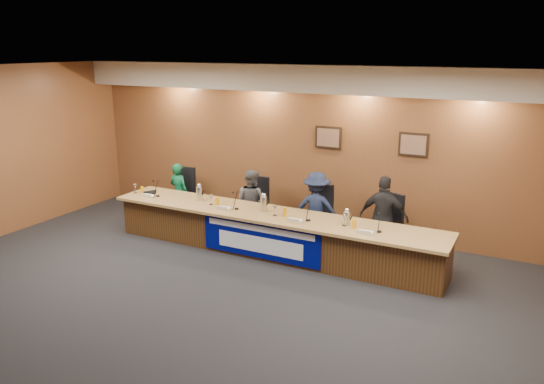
{
  "coord_description": "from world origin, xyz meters",
  "views": [
    {
      "loc": [
        4.03,
        -5.33,
        3.54
      ],
      "look_at": [
        -0.14,
        2.7,
        1.02
      ],
      "focal_mm": 35.0,
      "sensor_mm": 36.0,
      "label": 1
    }
  ],
  "objects_px": {
    "panelist_a": "(179,192)",
    "office_chair_a": "(182,197)",
    "office_chair_c": "(318,218)",
    "carafe_left": "(200,194)",
    "dais_body": "(271,234)",
    "panelist_c": "(316,209)",
    "panelist_d": "(384,217)",
    "carafe_mid": "(264,204)",
    "panelist_b": "(251,202)",
    "carafe_right": "(347,218)",
    "speakerphone": "(151,193)",
    "banner": "(260,240)",
    "office_chair_d": "(385,229)",
    "office_chair_b": "(254,208)"
  },
  "relations": [
    {
      "from": "panelist_c",
      "to": "carafe_right",
      "type": "distance_m",
      "value": 1.15
    },
    {
      "from": "panelist_b",
      "to": "panelist_d",
      "type": "bearing_deg",
      "value": -171.36
    },
    {
      "from": "banner",
      "to": "office_chair_d",
      "type": "distance_m",
      "value": 2.17
    },
    {
      "from": "panelist_c",
      "to": "office_chair_c",
      "type": "bearing_deg",
      "value": -101.39
    },
    {
      "from": "panelist_d",
      "to": "office_chair_c",
      "type": "distance_m",
      "value": 1.26
    },
    {
      "from": "panelist_b",
      "to": "carafe_mid",
      "type": "height_order",
      "value": "panelist_b"
    },
    {
      "from": "dais_body",
      "to": "panelist_c",
      "type": "height_order",
      "value": "panelist_c"
    },
    {
      "from": "panelist_d",
      "to": "office_chair_a",
      "type": "bearing_deg",
      "value": -2.81
    },
    {
      "from": "office_chair_c",
      "to": "office_chair_d",
      "type": "bearing_deg",
      "value": -3.67
    },
    {
      "from": "speakerphone",
      "to": "dais_body",
      "type": "bearing_deg",
      "value": 0.8
    },
    {
      "from": "dais_body",
      "to": "banner",
      "type": "bearing_deg",
      "value": -90.0
    },
    {
      "from": "dais_body",
      "to": "panelist_b",
      "type": "bearing_deg",
      "value": 138.15
    },
    {
      "from": "carafe_right",
      "to": "speakerphone",
      "type": "xyz_separation_m",
      "value": [
        -4.0,
        -0.01,
        -0.09
      ]
    },
    {
      "from": "panelist_a",
      "to": "panelist_b",
      "type": "xyz_separation_m",
      "value": [
        1.72,
        0.0,
        0.03
      ]
    },
    {
      "from": "office_chair_c",
      "to": "carafe_right",
      "type": "distance_m",
      "value": 1.26
    },
    {
      "from": "panelist_b",
      "to": "office_chair_a",
      "type": "height_order",
      "value": "panelist_b"
    },
    {
      "from": "dais_body",
      "to": "carafe_left",
      "type": "distance_m",
      "value": 1.61
    },
    {
      "from": "panelist_b",
      "to": "carafe_right",
      "type": "distance_m",
      "value": 2.33
    },
    {
      "from": "dais_body",
      "to": "speakerphone",
      "type": "bearing_deg",
      "value": -179.2
    },
    {
      "from": "office_chair_b",
      "to": "dais_body",
      "type": "bearing_deg",
      "value": -45.86
    },
    {
      "from": "office_chair_a",
      "to": "panelist_c",
      "type": "bearing_deg",
      "value": -12.46
    },
    {
      "from": "office_chair_a",
      "to": "carafe_left",
      "type": "distance_m",
      "value": 1.35
    },
    {
      "from": "panelist_d",
      "to": "carafe_mid",
      "type": "height_order",
      "value": "panelist_d"
    },
    {
      "from": "banner",
      "to": "panelist_a",
      "type": "relative_size",
      "value": 1.8
    },
    {
      "from": "office_chair_a",
      "to": "carafe_right",
      "type": "distance_m",
      "value": 4.02
    },
    {
      "from": "panelist_b",
      "to": "carafe_left",
      "type": "distance_m",
      "value": 1.02
    },
    {
      "from": "panelist_d",
      "to": "carafe_mid",
      "type": "bearing_deg",
      "value": 18.99
    },
    {
      "from": "office_chair_b",
      "to": "banner",
      "type": "bearing_deg",
      "value": -57.14
    },
    {
      "from": "speakerphone",
      "to": "office_chair_a",
      "type": "bearing_deg",
      "value": 84.48
    },
    {
      "from": "office_chair_a",
      "to": "office_chair_b",
      "type": "height_order",
      "value": "same"
    },
    {
      "from": "panelist_b",
      "to": "office_chair_c",
      "type": "bearing_deg",
      "value": -167.12
    },
    {
      "from": "panelist_c",
      "to": "panelist_d",
      "type": "bearing_deg",
      "value": 168.61
    },
    {
      "from": "panelist_b",
      "to": "carafe_right",
      "type": "xyz_separation_m",
      "value": [
        2.19,
        -0.76,
        0.22
      ]
    },
    {
      "from": "panelist_b",
      "to": "speakerphone",
      "type": "xyz_separation_m",
      "value": [
        -1.8,
        -0.77,
        0.14
      ]
    },
    {
      "from": "office_chair_c",
      "to": "carafe_left",
      "type": "bearing_deg",
      "value": -162.57
    },
    {
      "from": "panelist_a",
      "to": "office_chair_b",
      "type": "height_order",
      "value": "panelist_a"
    },
    {
      "from": "dais_body",
      "to": "banner",
      "type": "xyz_separation_m",
      "value": [
        0.0,
        -0.41,
        0.03
      ]
    },
    {
      "from": "panelist_a",
      "to": "office_chair_a",
      "type": "distance_m",
      "value": 0.16
    },
    {
      "from": "banner",
      "to": "office_chair_d",
      "type": "bearing_deg",
      "value": 35.06
    },
    {
      "from": "dais_body",
      "to": "panelist_a",
      "type": "height_order",
      "value": "panelist_a"
    },
    {
      "from": "office_chair_d",
      "to": "office_chair_a",
      "type": "bearing_deg",
      "value": -161.18
    },
    {
      "from": "panelist_a",
      "to": "carafe_right",
      "type": "distance_m",
      "value": 3.99
    },
    {
      "from": "panelist_c",
      "to": "office_chair_a",
      "type": "xyz_separation_m",
      "value": [
        -3.07,
        0.1,
        -0.21
      ]
    },
    {
      "from": "dais_body",
      "to": "office_chair_c",
      "type": "height_order",
      "value": "dais_body"
    },
    {
      "from": "carafe_right",
      "to": "office_chair_a",
      "type": "bearing_deg",
      "value": 167.62
    },
    {
      "from": "dais_body",
      "to": "carafe_mid",
      "type": "xyz_separation_m",
      "value": [
        -0.15,
        0.01,
        0.53
      ]
    },
    {
      "from": "panelist_b",
      "to": "carafe_mid",
      "type": "relative_size",
      "value": 4.86
    },
    {
      "from": "carafe_mid",
      "to": "panelist_a",
      "type": "bearing_deg",
      "value": 163.19
    },
    {
      "from": "carafe_right",
      "to": "panelist_a",
      "type": "bearing_deg",
      "value": 169.03
    },
    {
      "from": "panelist_a",
      "to": "carafe_mid",
      "type": "height_order",
      "value": "panelist_a"
    }
  ]
}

